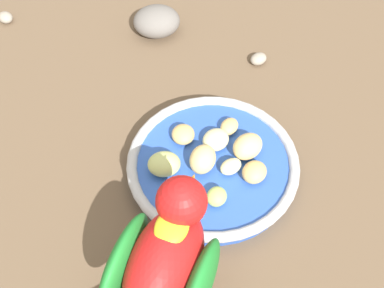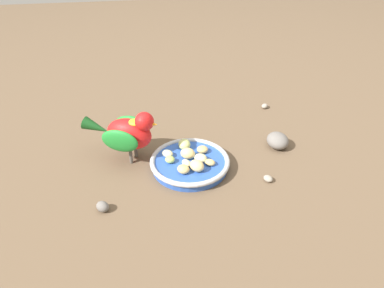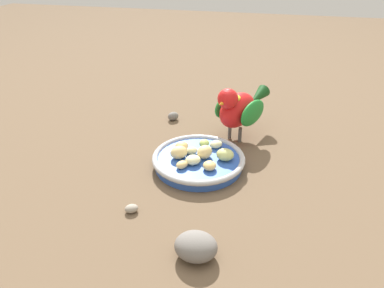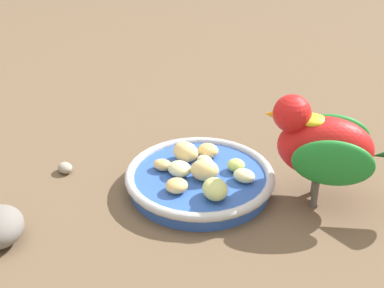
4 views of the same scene
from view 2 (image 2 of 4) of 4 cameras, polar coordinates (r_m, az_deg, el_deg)
ground_plane at (r=0.91m, az=0.17°, el=-3.28°), size 4.00×4.00×0.00m
feeding_bowl at (r=0.89m, az=-0.35°, el=-3.05°), size 0.20×0.20×0.03m
apple_piece_0 at (r=0.89m, az=-0.70°, el=-1.47°), size 0.04×0.05×0.03m
apple_piece_1 at (r=0.88m, az=1.40°, el=-2.27°), size 0.04×0.04×0.02m
apple_piece_2 at (r=0.87m, az=-0.92°, el=-3.08°), size 0.03×0.03×0.02m
apple_piece_3 at (r=0.92m, az=1.68°, el=-0.88°), size 0.03×0.03×0.02m
apple_piece_4 at (r=0.85m, az=-1.39°, el=-4.06°), size 0.04×0.04×0.02m
apple_piece_5 at (r=0.87m, az=2.90°, el=-2.96°), size 0.03×0.03×0.01m
apple_piece_6 at (r=0.90m, az=-3.93°, el=-1.55°), size 0.04×0.04×0.02m
apple_piece_7 at (r=0.93m, az=-1.23°, el=-0.06°), size 0.04×0.03×0.03m
apple_piece_8 at (r=0.88m, az=-3.57°, el=-2.50°), size 0.03×0.03×0.02m
apple_piece_9 at (r=0.85m, az=1.10°, el=-3.47°), size 0.05×0.05×0.03m
parrot at (r=0.90m, az=-10.30°, el=1.91°), size 0.13×0.20×0.14m
rock_large at (r=1.00m, az=13.57°, el=0.55°), size 0.07×0.06×0.04m
pebble_0 at (r=1.19m, az=11.59°, el=5.98°), size 0.03×0.03×0.02m
pebble_1 at (r=0.80m, az=-14.15°, el=-9.71°), size 0.04×0.04×0.02m
pebble_2 at (r=0.88m, az=12.12°, el=-5.45°), size 0.03×0.03×0.01m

